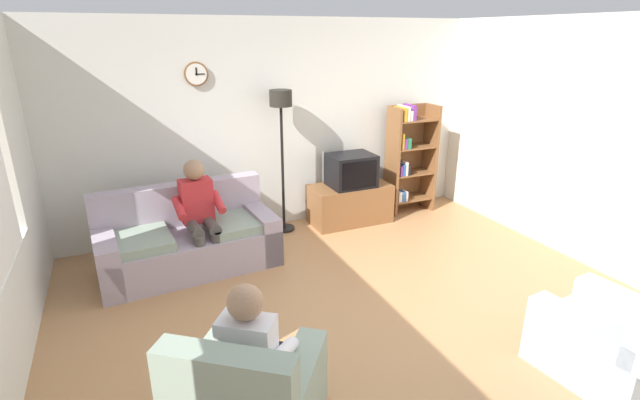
{
  "coord_description": "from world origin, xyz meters",
  "views": [
    {
      "loc": [
        -1.91,
        -3.17,
        2.5
      ],
      "look_at": [
        -0.19,
        0.77,
        0.96
      ],
      "focal_mm": 26.21,
      "sensor_mm": 36.0,
      "label": 1
    }
  ],
  "objects_px": {
    "tv_stand": "(350,203)",
    "bookshelf": "(407,157)",
    "armchair_near_window": "(251,400)",
    "person_in_left_armchair": "(254,351)",
    "couch": "(188,241)",
    "armchair_near_bookshelf": "(610,342)",
    "tv": "(351,170)",
    "person_on_couch": "(200,210)",
    "floor_lamp": "(281,122)"
  },
  "relations": [
    {
      "from": "tv_stand",
      "to": "bookshelf",
      "type": "xyz_separation_m",
      "value": [
        0.96,
        0.08,
        0.55
      ]
    },
    {
      "from": "bookshelf",
      "to": "floor_lamp",
      "type": "height_order",
      "value": "floor_lamp"
    },
    {
      "from": "couch",
      "to": "bookshelf",
      "type": "xyz_separation_m",
      "value": [
        3.23,
        0.56,
        0.51
      ]
    },
    {
      "from": "floor_lamp",
      "to": "person_on_couch",
      "type": "bearing_deg",
      "value": -149.89
    },
    {
      "from": "armchair_near_window",
      "to": "armchair_near_bookshelf",
      "type": "height_order",
      "value": "same"
    },
    {
      "from": "armchair_near_window",
      "to": "person_on_couch",
      "type": "relative_size",
      "value": 0.95
    },
    {
      "from": "floor_lamp",
      "to": "armchair_near_window",
      "type": "xyz_separation_m",
      "value": [
        -1.34,
        -3.17,
        -1.16
      ]
    },
    {
      "from": "tv_stand",
      "to": "armchair_near_window",
      "type": "relative_size",
      "value": 0.93
    },
    {
      "from": "couch",
      "to": "person_in_left_armchair",
      "type": "xyz_separation_m",
      "value": [
        0.05,
        -2.51,
        0.29
      ]
    },
    {
      "from": "bookshelf",
      "to": "person_in_left_armchair",
      "type": "bearing_deg",
      "value": -136.01
    },
    {
      "from": "tv",
      "to": "person_in_left_armchair",
      "type": "height_order",
      "value": "person_in_left_armchair"
    },
    {
      "from": "tv",
      "to": "person_on_couch",
      "type": "xyz_separation_m",
      "value": [
        -2.13,
        -0.57,
        -0.05
      ]
    },
    {
      "from": "bookshelf",
      "to": "armchair_near_window",
      "type": "distance_m",
      "value": 4.54
    },
    {
      "from": "person_on_couch",
      "to": "floor_lamp",
      "type": "bearing_deg",
      "value": 30.11
    },
    {
      "from": "couch",
      "to": "person_on_couch",
      "type": "distance_m",
      "value": 0.42
    },
    {
      "from": "floor_lamp",
      "to": "person_on_couch",
      "type": "xyz_separation_m",
      "value": [
        -1.19,
        -0.69,
        -0.75
      ]
    },
    {
      "from": "armchair_near_window",
      "to": "floor_lamp",
      "type": "bearing_deg",
      "value": 67.11
    },
    {
      "from": "couch",
      "to": "bookshelf",
      "type": "distance_m",
      "value": 3.32
    },
    {
      "from": "tv",
      "to": "floor_lamp",
      "type": "xyz_separation_m",
      "value": [
        -0.94,
        0.12,
        0.7
      ]
    },
    {
      "from": "bookshelf",
      "to": "floor_lamp",
      "type": "distance_m",
      "value": 2.0
    },
    {
      "from": "tv_stand",
      "to": "armchair_near_window",
      "type": "bearing_deg",
      "value": -126.54
    },
    {
      "from": "bookshelf",
      "to": "person_in_left_armchair",
      "type": "height_order",
      "value": "bookshelf"
    },
    {
      "from": "person_in_left_armchair",
      "to": "tv",
      "type": "bearing_deg",
      "value": 53.24
    },
    {
      "from": "couch",
      "to": "armchair_near_bookshelf",
      "type": "height_order",
      "value": "same"
    },
    {
      "from": "tv_stand",
      "to": "bookshelf",
      "type": "height_order",
      "value": "bookshelf"
    },
    {
      "from": "bookshelf",
      "to": "armchair_near_window",
      "type": "xyz_separation_m",
      "value": [
        -3.23,
        -3.14,
        -0.53
      ]
    },
    {
      "from": "armchair_near_bookshelf",
      "to": "person_on_couch",
      "type": "relative_size",
      "value": 0.78
    },
    {
      "from": "floor_lamp",
      "to": "armchair_near_window",
      "type": "relative_size",
      "value": 1.56
    },
    {
      "from": "tv_stand",
      "to": "armchair_near_window",
      "type": "xyz_separation_m",
      "value": [
        -2.27,
        -3.07,
        0.02
      ]
    },
    {
      "from": "armchair_near_bookshelf",
      "to": "person_in_left_armchair",
      "type": "relative_size",
      "value": 0.86
    },
    {
      "from": "armchair_near_window",
      "to": "person_in_left_armchair",
      "type": "distance_m",
      "value": 0.33
    },
    {
      "from": "tv",
      "to": "person_in_left_armchair",
      "type": "bearing_deg",
      "value": -126.76
    },
    {
      "from": "couch",
      "to": "floor_lamp",
      "type": "height_order",
      "value": "floor_lamp"
    },
    {
      "from": "couch",
      "to": "person_in_left_armchair",
      "type": "relative_size",
      "value": 1.75
    },
    {
      "from": "armchair_near_window",
      "to": "armchair_near_bookshelf",
      "type": "relative_size",
      "value": 1.23
    },
    {
      "from": "armchair_near_window",
      "to": "person_in_left_armchair",
      "type": "relative_size",
      "value": 1.06
    },
    {
      "from": "bookshelf",
      "to": "armchair_near_window",
      "type": "height_order",
      "value": "bookshelf"
    },
    {
      "from": "person_in_left_armchair",
      "to": "armchair_near_bookshelf",
      "type": "bearing_deg",
      "value": -12.55
    },
    {
      "from": "armchair_near_window",
      "to": "tv_stand",
      "type": "bearing_deg",
      "value": 53.46
    },
    {
      "from": "tv_stand",
      "to": "person_in_left_armchair",
      "type": "bearing_deg",
      "value": -126.54
    },
    {
      "from": "floor_lamp",
      "to": "person_on_couch",
      "type": "relative_size",
      "value": 1.49
    },
    {
      "from": "armchair_near_window",
      "to": "person_on_couch",
      "type": "bearing_deg",
      "value": 86.69
    },
    {
      "from": "tv_stand",
      "to": "floor_lamp",
      "type": "bearing_deg",
      "value": 173.96
    },
    {
      "from": "tv_stand",
      "to": "person_in_left_armchair",
      "type": "distance_m",
      "value": 3.74
    },
    {
      "from": "bookshelf",
      "to": "tv",
      "type": "bearing_deg",
      "value": -174.07
    },
    {
      "from": "tv_stand",
      "to": "person_on_couch",
      "type": "relative_size",
      "value": 0.89
    },
    {
      "from": "tv",
      "to": "armchair_near_window",
      "type": "distance_m",
      "value": 3.83
    },
    {
      "from": "armchair_near_window",
      "to": "person_in_left_armchair",
      "type": "bearing_deg",
      "value": 53.45
    },
    {
      "from": "tv",
      "to": "floor_lamp",
      "type": "bearing_deg",
      "value": 172.49
    },
    {
      "from": "couch",
      "to": "bookshelf",
      "type": "bearing_deg",
      "value": 9.81
    }
  ]
}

